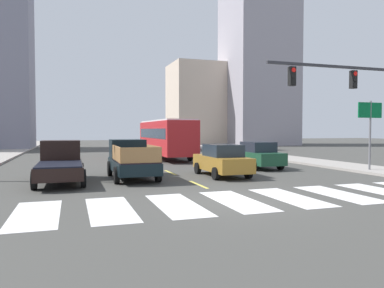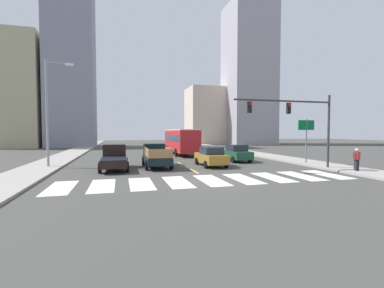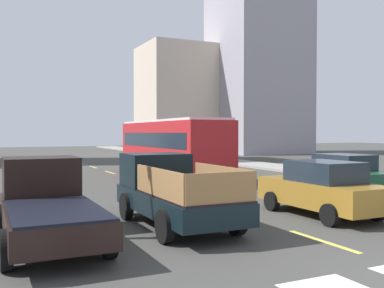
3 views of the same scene
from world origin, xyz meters
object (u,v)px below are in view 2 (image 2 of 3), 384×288
(traffic_signal_gantry, at_px, (301,117))
(pickup_dark, at_px, (114,158))
(sedan_far, at_px, (236,153))
(direction_sign_green, at_px, (306,132))
(sedan_mid, at_px, (211,156))
(pedestrian_waiting, at_px, (357,158))
(streetlight_left, at_px, (49,109))
(city_bus, at_px, (181,140))
(pickup_stakebed, at_px, (156,156))
(pedestrian_walking, at_px, (356,157))

(traffic_signal_gantry, bearing_deg, pickup_dark, 162.50)
(sedan_far, distance_m, direction_sign_green, 6.95)
(sedan_mid, distance_m, traffic_signal_gantry, 8.00)
(pedestrian_waiting, bearing_deg, pickup_dark, 78.73)
(direction_sign_green, distance_m, streetlight_left, 22.76)
(sedan_mid, relative_size, direction_sign_green, 1.05)
(direction_sign_green, xyz_separation_m, pedestrian_waiting, (0.27, -5.37, -1.92))
(pedestrian_waiting, bearing_deg, sedan_far, 39.94)
(sedan_far, height_order, streetlight_left, streetlight_left)
(pickup_dark, xyz_separation_m, city_bus, (8.27, 12.27, 1.03))
(pickup_stakebed, bearing_deg, traffic_signal_gantry, -25.42)
(pickup_dark, xyz_separation_m, traffic_signal_gantry, (14.18, -4.47, 3.26))
(sedan_mid, xyz_separation_m, pedestrian_walking, (9.54, -5.98, 0.26))
(city_bus, bearing_deg, streetlight_left, -144.45)
(city_bus, distance_m, sedan_mid, 12.65)
(city_bus, distance_m, streetlight_left, 17.15)
(sedan_mid, bearing_deg, sedan_far, 40.00)
(pickup_stakebed, relative_size, streetlight_left, 0.58)
(pedestrian_walking, bearing_deg, sedan_far, 68.22)
(direction_sign_green, bearing_deg, sedan_far, 142.11)
(pickup_stakebed, bearing_deg, city_bus, 67.41)
(streetlight_left, distance_m, pedestrian_waiting, 24.65)
(streetlight_left, distance_m, pedestrian_walking, 24.79)
(pickup_stakebed, xyz_separation_m, pickup_dark, (-3.45, -0.58, -0.02))
(sedan_mid, relative_size, pedestrian_walking, 2.68)
(pickup_dark, height_order, pedestrian_waiting, pickup_dark)
(pickup_dark, distance_m, sedan_mid, 8.21)
(sedan_mid, distance_m, streetlight_left, 14.27)
(pedestrian_waiting, bearing_deg, sedan_mid, 65.14)
(city_bus, height_order, sedan_far, city_bus)
(pickup_stakebed, relative_size, pickup_dark, 1.00)
(city_bus, xyz_separation_m, pedestrian_walking, (9.48, -18.58, -0.84))
(direction_sign_green, relative_size, pedestrian_waiting, 2.56)
(sedan_far, distance_m, traffic_signal_gantry, 8.22)
(sedan_mid, height_order, traffic_signal_gantry, traffic_signal_gantry)
(sedan_far, bearing_deg, traffic_signal_gantry, -73.00)
(pedestrian_walking, bearing_deg, pickup_stakebed, 99.86)
(pickup_stakebed, relative_size, pedestrian_waiting, 3.17)
(sedan_far, bearing_deg, pickup_stakebed, -166.03)
(pedestrian_walking, bearing_deg, city_bus, 62.62)
(city_bus, relative_size, traffic_signal_gantry, 1.28)
(pickup_dark, relative_size, pedestrian_waiting, 3.17)
(pickup_stakebed, bearing_deg, pedestrian_waiting, -27.70)
(pickup_stakebed, xyz_separation_m, city_bus, (4.81, 11.69, 1.02))
(traffic_signal_gantry, xyz_separation_m, pedestrian_walking, (3.57, -1.84, -3.06))
(pedestrian_walking, bearing_deg, sedan_mid, 93.50)
(city_bus, distance_m, sedan_far, 10.31)
(sedan_mid, bearing_deg, pickup_dark, 178.85)
(pickup_stakebed, relative_size, traffic_signal_gantry, 0.62)
(pickup_dark, bearing_deg, traffic_signal_gantry, -14.79)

